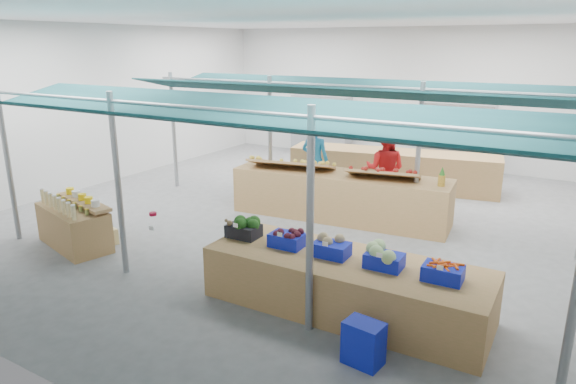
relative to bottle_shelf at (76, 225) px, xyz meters
The scene contains 23 objects.
floor 4.55m from the bottle_shelf, 53.52° to the left, with size 13.00×13.00×0.00m, color slate.
hall 6.17m from the bottle_shelf, 62.06° to the left, with size 13.00×13.00×13.00m.
pole_grid 4.17m from the bottle_shelf, 28.81° to the left, with size 10.00×4.60×3.00m.
awnings 4.59m from the bottle_shelf, 28.81° to the left, with size 9.50×7.08×0.30m.
back_shelving_left 9.66m from the bottle_shelf, 88.84° to the left, with size 2.00×0.50×2.00m, color #B23F33.
back_shelving_right 10.74m from the bottle_shelf, 64.04° to the left, with size 2.00×0.50×2.00m, color #B23F33.
bottle_shelf is the anchor object (origin of this frame).
veg_counter 5.39m from the bottle_shelf, ahead, with size 4.03×1.34×0.78m, color olive.
fruit_counter 5.37m from the bottle_shelf, 48.22° to the left, with size 4.70×1.12×1.01m, color olive.
far_counter 7.96m from the bottle_shelf, 62.45° to the left, with size 5.41×1.08×0.97m, color olive.
crate_stack 6.17m from the bottle_shelf, ahead, with size 0.45×0.32×0.54m, color #0F1CAC.
vendor_left 5.66m from the bottle_shelf, 65.01° to the left, with size 0.69×0.45×1.88m, color #176897.
vendor_right 6.62m from the bottle_shelf, 50.70° to the left, with size 0.91×0.71×1.88m, color red.
crate_broccoli 3.70m from the bottle_shelf, ahead, with size 0.51×0.41×0.35m.
crate_beets 4.47m from the bottle_shelf, ahead, with size 0.51×0.41×0.29m.
crate_celeriac 5.19m from the bottle_shelf, ahead, with size 0.51×0.41×0.31m.
crate_cabbage 5.97m from the bottle_shelf, ahead, with size 0.51×0.41×0.35m.
crate_carrots 6.75m from the bottle_shelf, ahead, with size 0.51×0.41×0.29m.
sparrow 3.53m from the bottle_shelf, ahead, with size 0.12×0.09×0.11m.
pole_ribbon 2.41m from the bottle_shelf, ahead, with size 0.12×0.12×0.28m.
apple_heap_yellow 4.58m from the bottle_shelf, 56.73° to the left, with size 2.00×1.08×0.27m.
apple_heap_red 6.09m from the bottle_shelf, 41.36° to the left, with size 1.61×1.00×0.27m.
pineapple 7.08m from the bottle_shelf, 35.82° to the left, with size 0.14×0.14×0.39m.
Camera 1 is at (5.40, -9.40, 3.70)m, focal length 32.00 mm.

